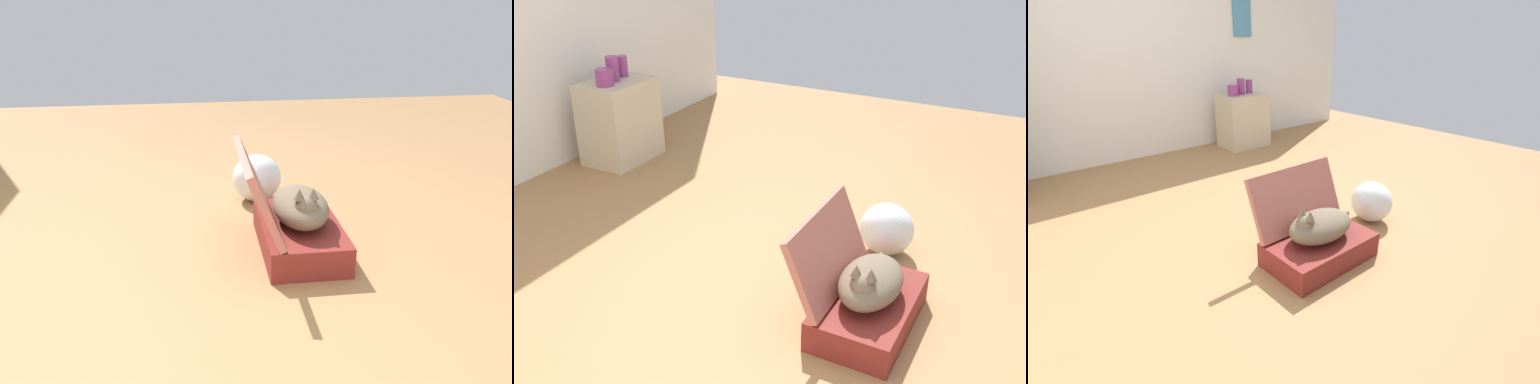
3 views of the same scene
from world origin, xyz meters
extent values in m
plane|color=#9E7247|center=(0.00, 0.00, 0.00)|extent=(7.68, 7.68, 0.00)
cube|color=maroon|center=(0.18, -0.57, 0.08)|extent=(0.65, 0.40, 0.16)
cube|color=#B26356|center=(0.18, -0.35, 0.35)|extent=(0.65, 0.19, 0.38)
ellipsoid|color=brown|center=(0.18, -0.57, 0.24)|extent=(0.44, 0.28, 0.17)
sphere|color=brown|center=(0.06, -0.57, 0.28)|extent=(0.12, 0.12, 0.12)
cone|color=brown|center=(0.06, -0.60, 0.36)|extent=(0.06, 0.06, 0.06)
cone|color=brown|center=(0.06, -0.53, 0.36)|extent=(0.06, 0.06, 0.06)
cylinder|color=brown|center=(0.38, -0.52, 0.20)|extent=(0.20, 0.03, 0.07)
ellipsoid|color=silver|center=(0.86, -0.43, 0.15)|extent=(0.29, 0.31, 0.30)
camera|label=1|loc=(-2.10, -0.05, 1.28)|focal=35.31mm
camera|label=2|loc=(-2.05, -1.22, 1.79)|focal=41.49mm
camera|label=3|loc=(-1.22, -1.89, 1.30)|focal=25.59mm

